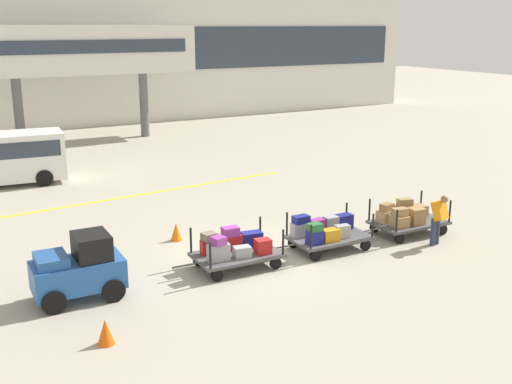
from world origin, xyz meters
The scene contains 12 objects.
ground_plane centered at (0.00, 0.00, 0.00)m, with size 120.00×120.00×0.00m, color #A8A08E.
apron_lead_line centered at (-1.77, 7.65, 0.00)m, with size 15.46×0.20×0.01m, color yellow.
terminal_building centered at (0.00, 25.98, 4.35)m, with size 53.98×2.51×8.69m.
jet_bridge centered at (-1.21, 19.99, 4.94)m, with size 14.61×3.00×6.30m.
baggage_tug centered at (-4.84, -0.49, 0.75)m, with size 2.12×1.26×1.58m.
baggage_cart_lead centered at (-0.71, -0.52, 0.53)m, with size 3.01×1.44×1.10m.
baggage_cart_middle centered at (2.23, -0.55, 0.53)m, with size 3.01×1.44×1.10m.
baggage_cart_tail centered at (5.22, -0.63, 0.54)m, with size 3.01×1.44×1.10m.
baggage_handler centered at (5.32, -1.89, 0.87)m, with size 0.48×0.49×1.56m.
shuttle_van centered at (-4.93, 11.95, 1.23)m, with size 4.95×2.33×2.10m.
safety_cone_near centered at (-4.92, -2.93, 0.28)m, with size 0.36×0.36×0.55m, color #EA590F.
safety_cone_far centered at (-1.29, 2.26, 0.28)m, with size 0.36×0.36×0.55m, color orange.
Camera 1 is at (-7.75, -14.40, 6.36)m, focal length 43.26 mm.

